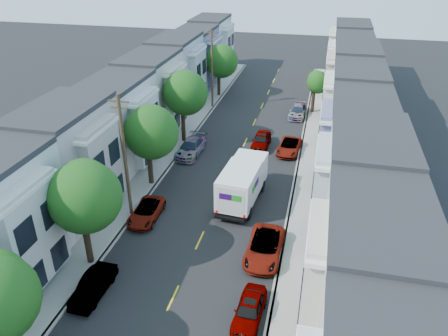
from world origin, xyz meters
name	(u,v)px	position (x,y,z in m)	size (l,w,h in m)	color
ground	(200,240)	(0.00, 0.00, 0.00)	(160.00, 160.00, 0.00)	black
road_slab	(240,154)	(0.00, 15.00, 0.01)	(12.00, 70.00, 0.02)	black
curb_left	(184,148)	(-6.05, 15.00, 0.07)	(0.30, 70.00, 0.15)	gray
curb_right	(299,159)	(6.05, 15.00, 0.07)	(0.30, 70.00, 0.15)	gray
sidewalk_left	(173,146)	(-7.35, 15.00, 0.07)	(2.60, 70.00, 0.15)	gray
sidewalk_right	(312,161)	(7.35, 15.00, 0.07)	(2.60, 70.00, 0.15)	gray
centerline	(240,154)	(0.00, 15.00, 0.00)	(0.12, 70.00, 0.01)	gold
townhouse_row_left	(139,144)	(-11.15, 15.00, 0.00)	(5.00, 70.00, 8.50)	slate
townhouse_row_right	(351,165)	(11.15, 15.00, 0.00)	(5.00, 70.00, 8.50)	slate
tree_b	(84,197)	(-6.30, -4.12, 5.33)	(4.70, 4.70, 7.71)	black
tree_c	(150,132)	(-6.30, 7.08, 5.10)	(4.70, 4.70, 7.47)	black
tree_d	(185,93)	(-6.30, 16.68, 5.53)	(4.70, 4.70, 7.91)	black
tree_e	(221,61)	(-6.30, 32.74, 4.92)	(4.53, 4.53, 7.20)	black
tree_far_r	(317,83)	(6.89, 28.99, 3.92)	(2.79, 2.79, 5.38)	black
utility_pole_near	(125,158)	(-6.30, 2.00, 5.15)	(1.60, 0.26, 10.00)	#42301E
utility_pole_far	(212,69)	(-6.30, 28.00, 5.15)	(1.60, 0.26, 10.00)	#42301E
fedex_truck	(243,182)	(2.00, 6.07, 1.90)	(2.72, 7.08, 3.40)	silver
lead_sedan	(261,140)	(1.87, 17.24, 0.75)	(1.78, 4.64, 1.51)	black
parked_left_b	(93,286)	(-4.90, -6.82, 0.66)	(1.40, 3.96, 1.32)	black
parked_left_c	(146,212)	(-4.90, 1.77, 0.61)	(2.03, 4.41, 1.22)	#AEB9C0
parked_left_d	(191,147)	(-4.90, 13.79, 0.76)	(2.14, 5.09, 1.53)	#4F0C20
parked_right_a	(249,310)	(4.90, -6.53, 0.67)	(1.58, 4.14, 1.34)	#464B51
parked_right_b	(264,248)	(4.90, -0.69, 0.72)	(2.39, 5.19, 1.44)	silver
parked_right_c	(289,147)	(4.90, 16.51, 0.64)	(2.12, 4.59, 1.28)	black
parked_right_d	(298,111)	(4.90, 27.16, 0.68)	(1.92, 4.56, 1.37)	black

